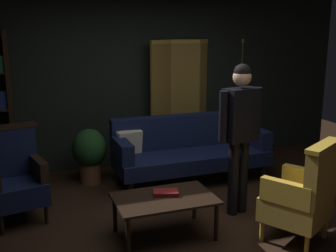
{
  "coord_description": "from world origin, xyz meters",
  "views": [
    {
      "loc": [
        -1.63,
        -3.67,
        2.07
      ],
      "look_at": [
        0.0,
        0.8,
        0.95
      ],
      "focal_mm": 44.62,
      "sensor_mm": 36.0,
      "label": 1
    }
  ],
  "objects": [
    {
      "name": "ground_plane",
      "position": [
        0.0,
        0.0,
        0.0
      ],
      "size": [
        10.0,
        10.0,
        0.0
      ],
      "primitive_type": "plane",
      "color": "black"
    },
    {
      "name": "back_wall",
      "position": [
        0.0,
        2.45,
        1.4
      ],
      "size": [
        7.2,
        0.1,
        2.8
      ],
      "primitive_type": "cube",
      "color": "black",
      "rests_on": "ground_plane"
    },
    {
      "name": "folding_screen",
      "position": [
        1.26,
        2.41,
        0.99
      ],
      "size": [
        2.07,
        0.53,
        1.9
      ],
      "color": "olive",
      "rests_on": "ground_plane"
    },
    {
      "name": "velvet_couch",
      "position": [
        0.55,
        1.45,
        0.45
      ],
      "size": [
        2.12,
        0.78,
        0.88
      ],
      "color": "black",
      "rests_on": "ground_plane"
    },
    {
      "name": "coffee_table",
      "position": [
        -0.33,
        0.0,
        0.37
      ],
      "size": [
        1.0,
        0.64,
        0.42
      ],
      "color": "black",
      "rests_on": "ground_plane"
    },
    {
      "name": "armchair_gilt_accent",
      "position": [
        0.89,
        -0.57,
        0.49
      ],
      "size": [
        0.79,
        0.79,
        1.04
      ],
      "color": "gold",
      "rests_on": "ground_plane"
    },
    {
      "name": "armchair_wing_left",
      "position": [
        -1.73,
        0.93,
        0.49
      ],
      "size": [
        0.69,
        0.69,
        1.04
      ],
      "color": "black",
      "rests_on": "ground_plane"
    },
    {
      "name": "standing_figure",
      "position": [
        0.64,
        0.24,
        1.03
      ],
      "size": [
        0.58,
        0.3,
        1.7
      ],
      "color": "black",
      "rests_on": "ground_plane"
    },
    {
      "name": "potted_plant",
      "position": [
        -0.78,
        1.77,
        0.43
      ],
      "size": [
        0.46,
        0.46,
        0.76
      ],
      "color": "brown",
      "rests_on": "ground_plane"
    },
    {
      "name": "book_red_leather",
      "position": [
        -0.29,
        0.07,
        0.44
      ],
      "size": [
        0.28,
        0.22,
        0.04
      ],
      "primitive_type": "cube",
      "rotation": [
        0.0,
        0.0,
        -0.28
      ],
      "color": "maroon",
      "rests_on": "coffee_table"
    }
  ]
}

